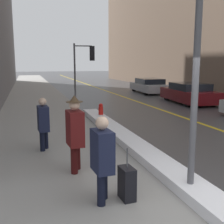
# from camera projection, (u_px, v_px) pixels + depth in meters

# --- Properties ---
(ground_plane) EXTENTS (160.00, 160.00, 0.00)m
(ground_plane) POSITION_uv_depth(u_px,v_px,m) (210.00, 218.00, 4.40)
(ground_plane) COLOR #38383A
(sidewalk_slab) EXTENTS (4.00, 80.00, 0.01)m
(sidewalk_slab) POSITION_uv_depth(u_px,v_px,m) (38.00, 101.00, 17.96)
(sidewalk_slab) COLOR gray
(sidewalk_slab) RESTS_ON ground
(road_centre_stripe) EXTENTS (0.16, 80.00, 0.00)m
(road_centre_stripe) POSITION_uv_depth(u_px,v_px,m) (126.00, 98.00, 19.68)
(road_centre_stripe) COLOR gold
(road_centre_stripe) RESTS_ON ground
(snow_bank_curb) EXTENTS (0.64, 10.18, 0.22)m
(snow_bank_curb) POSITION_uv_depth(u_px,v_px,m) (125.00, 138.00, 8.74)
(snow_bank_curb) COLOR white
(snow_bank_curb) RESTS_ON ground
(lamp_post) EXTENTS (0.28, 0.28, 5.62)m
(lamp_post) POSITION_uv_depth(u_px,v_px,m) (199.00, 8.00, 4.66)
(lamp_post) COLOR #515156
(lamp_post) RESTS_ON ground
(traffic_light_near) EXTENTS (1.31, 0.33, 3.60)m
(traffic_light_near) POSITION_uv_depth(u_px,v_px,m) (86.00, 60.00, 17.55)
(traffic_light_near) COLOR #515156
(traffic_light_near) RESTS_ON ground
(pedestrian_nearside) EXTENTS (0.32, 0.51, 1.53)m
(pedestrian_nearside) POSITION_uv_depth(u_px,v_px,m) (102.00, 156.00, 4.77)
(pedestrian_nearside) COLOR black
(pedestrian_nearside) RESTS_ON ground
(pedestrian_with_shoulder_bag) EXTENTS (0.37, 0.75, 1.73)m
(pedestrian_with_shoulder_bag) POSITION_uv_depth(u_px,v_px,m) (75.00, 131.00, 6.16)
(pedestrian_with_shoulder_bag) COLOR #340C0C
(pedestrian_with_shoulder_bag) RESTS_ON ground
(pedestrian_trailing) EXTENTS (0.31, 0.50, 1.47)m
(pedestrian_trailing) POSITION_uv_depth(u_px,v_px,m) (43.00, 121.00, 7.73)
(pedestrian_trailing) COLOR black
(pedestrian_trailing) RESTS_ON ground
(parked_car_maroon) EXTENTS (2.23, 4.61, 1.22)m
(parked_car_maroon) POSITION_uv_depth(u_px,v_px,m) (189.00, 93.00, 17.13)
(parked_car_maroon) COLOR #600F14
(parked_car_maroon) RESTS_ON ground
(parked_car_silver) EXTENTS (2.14, 4.78, 1.16)m
(parked_car_silver) POSITION_uv_depth(u_px,v_px,m) (149.00, 86.00, 23.01)
(parked_car_silver) COLOR #B2B2B7
(parked_car_silver) RESTS_ON ground
(rolling_suitcase) EXTENTS (0.24, 0.37, 0.95)m
(rolling_suitcase) POSITION_uv_depth(u_px,v_px,m) (127.00, 184.00, 4.96)
(rolling_suitcase) COLOR black
(rolling_suitcase) RESTS_ON ground
(fire_hydrant) EXTENTS (0.20, 0.20, 0.70)m
(fire_hydrant) POSITION_uv_depth(u_px,v_px,m) (101.00, 112.00, 12.08)
(fire_hydrant) COLOR red
(fire_hydrant) RESTS_ON ground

